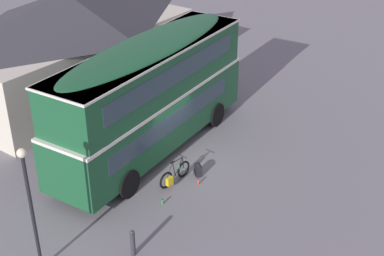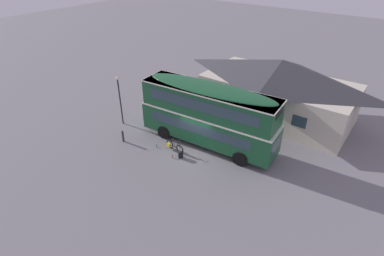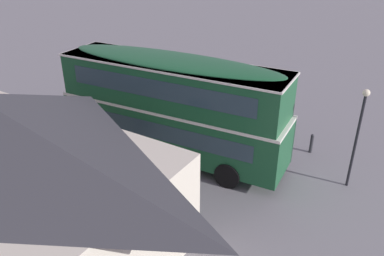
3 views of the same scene
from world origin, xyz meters
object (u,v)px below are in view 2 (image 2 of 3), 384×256
(water_bottle_red_squeeze, at_px, (172,156))
(street_lamp, at_px, (120,95))
(double_decker_bus, at_px, (209,113))
(kerb_bollard, at_px, (123,136))
(backpack_on_ground, at_px, (180,154))
(touring_bicycle, at_px, (174,146))
(water_bottle_green_metal, at_px, (156,146))

(water_bottle_red_squeeze, distance_m, street_lamp, 7.10)
(street_lamp, bearing_deg, water_bottle_red_squeeze, -11.18)
(water_bottle_red_squeeze, relative_size, street_lamp, 0.06)
(double_decker_bus, distance_m, kerb_bollard, 6.90)
(street_lamp, relative_size, kerb_bollard, 4.40)
(backpack_on_ground, relative_size, kerb_bollard, 0.56)
(touring_bicycle, height_order, water_bottle_red_squeeze, touring_bicycle)
(backpack_on_ground, distance_m, water_bottle_red_squeeze, 0.63)
(backpack_on_ground, height_order, water_bottle_green_metal, backpack_on_ground)
(touring_bicycle, bearing_deg, water_bottle_green_metal, -159.96)
(street_lamp, height_order, kerb_bollard, street_lamp)
(backpack_on_ground, bearing_deg, street_lamp, 172.54)
(touring_bicycle, bearing_deg, water_bottle_red_squeeze, -59.88)
(touring_bicycle, relative_size, water_bottle_green_metal, 7.17)
(touring_bicycle, relative_size, water_bottle_red_squeeze, 6.65)
(backpack_on_ground, xyz_separation_m, street_lamp, (-6.99, 0.92, 2.39))
(double_decker_bus, xyz_separation_m, backpack_on_ground, (-0.53, -2.70, -2.36))
(backpack_on_ground, distance_m, street_lamp, 7.44)
(double_decker_bus, relative_size, touring_bicycle, 6.31)
(touring_bicycle, bearing_deg, street_lamp, 175.39)
(water_bottle_green_metal, bearing_deg, double_decker_bus, 44.50)
(water_bottle_red_squeeze, relative_size, kerb_bollard, 0.26)
(double_decker_bus, xyz_separation_m, touring_bicycle, (-1.48, -2.28, -2.27))
(water_bottle_red_squeeze, distance_m, kerb_bollard, 4.46)
(double_decker_bus, bearing_deg, street_lamp, -166.63)
(backpack_on_ground, bearing_deg, touring_bicycle, 155.66)
(backpack_on_ground, relative_size, street_lamp, 0.13)
(backpack_on_ground, height_order, street_lamp, street_lamp)
(touring_bicycle, relative_size, street_lamp, 0.40)
(touring_bicycle, distance_m, water_bottle_green_metal, 1.44)
(water_bottle_red_squeeze, xyz_separation_m, water_bottle_green_metal, (-1.79, 0.31, -0.01))
(water_bottle_green_metal, bearing_deg, street_lamp, 168.34)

